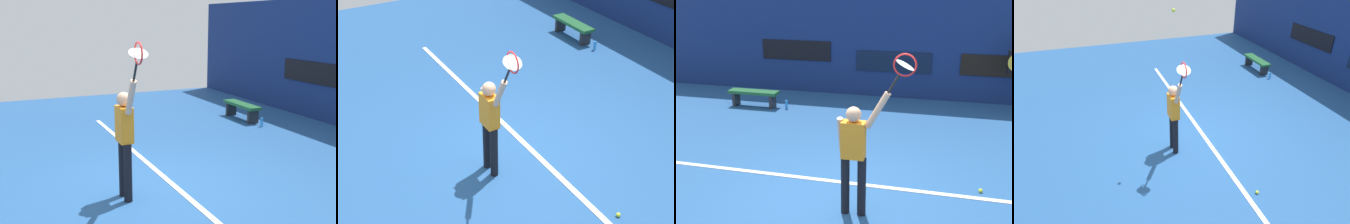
# 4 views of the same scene
# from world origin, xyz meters

# --- Properties ---
(ground_plane) EXTENTS (18.00, 18.00, 0.00)m
(ground_plane) POSITION_xyz_m (0.00, 0.00, 0.00)
(ground_plane) COLOR #23518C
(back_wall) EXTENTS (18.00, 0.20, 3.33)m
(back_wall) POSITION_xyz_m (0.00, 6.12, 1.67)
(back_wall) COLOR navy
(back_wall) RESTS_ON ground_plane
(sponsor_banner_center) EXTENTS (2.20, 0.03, 0.60)m
(sponsor_banner_center) POSITION_xyz_m (0.00, 6.00, 1.08)
(sponsor_banner_center) COLOR #0C1933
(sponsor_banner_portside) EXTENTS (2.20, 0.03, 0.60)m
(sponsor_banner_portside) POSITION_xyz_m (-3.00, 6.00, 1.30)
(sponsor_banner_portside) COLOR black
(sponsor_banner_starboard) EXTENTS (2.20, 0.03, 0.60)m
(sponsor_banner_starboard) POSITION_xyz_m (3.00, 6.00, 1.10)
(sponsor_banner_starboard) COLOR black
(court_baseline) EXTENTS (10.00, 0.10, 0.01)m
(court_baseline) POSITION_xyz_m (0.00, 0.41, 0.01)
(court_baseline) COLOR white
(court_baseline) RESTS_ON ground_plane
(tennis_player) EXTENTS (0.76, 0.31, 1.94)m
(tennis_player) POSITION_xyz_m (0.30, -0.48, 1.01)
(tennis_player) COLOR black
(tennis_player) RESTS_ON ground_plane
(tennis_racket) EXTENTS (0.44, 0.27, 0.61)m
(tennis_racket) POSITION_xyz_m (0.96, -0.49, 2.28)
(tennis_racket) COLOR black
(court_bench) EXTENTS (1.40, 0.36, 0.45)m
(court_bench) POSITION_xyz_m (-3.60, 4.17, 0.34)
(court_bench) COLOR #1E592D
(court_bench) RESTS_ON ground_plane
(water_bottle) EXTENTS (0.07, 0.07, 0.24)m
(water_bottle) POSITION_xyz_m (-2.65, 4.17, 0.12)
(water_bottle) COLOR #338CD8
(water_bottle) RESTS_ON ground_plane
(spare_ball) EXTENTS (0.07, 0.07, 0.07)m
(spare_ball) POSITION_xyz_m (2.21, 0.64, 0.03)
(spare_ball) COLOR #CCE033
(spare_ball) RESTS_ON ground_plane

